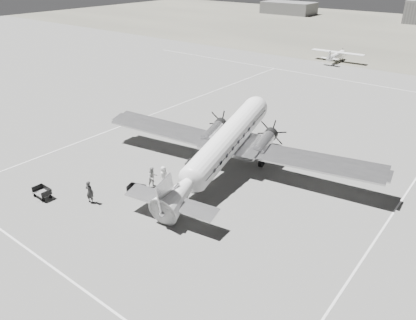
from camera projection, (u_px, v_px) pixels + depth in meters
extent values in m
plane|color=slate|center=(223.00, 192.00, 33.47)|extent=(260.00, 260.00, 0.00)
cube|color=silver|center=(82.00, 289.00, 23.57)|extent=(60.00, 0.15, 0.01)
cube|color=silver|center=(370.00, 249.00, 26.84)|extent=(0.15, 80.00, 0.01)
cube|color=silver|center=(154.00, 114.00, 50.47)|extent=(0.15, 60.00, 0.01)
cube|color=silver|center=(378.00, 86.00, 61.73)|extent=(90.00, 0.15, 0.01)
cube|color=#5E5E5E|center=(289.00, 8.00, 144.22)|extent=(18.00, 10.00, 4.00)
imported|color=#2A2A2A|center=(90.00, 192.00, 31.60)|extent=(0.78, 0.61, 1.88)
imported|color=#A8A8A6|center=(153.00, 177.00, 33.76)|extent=(0.93, 1.07, 1.89)
imported|color=silver|center=(164.00, 175.00, 34.31)|extent=(0.58, 0.84, 1.64)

